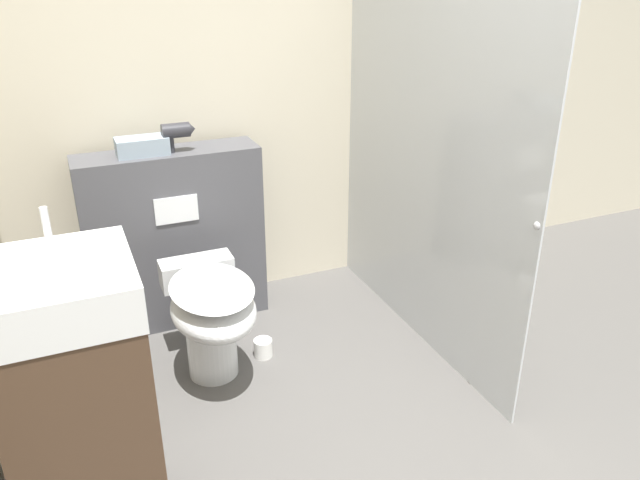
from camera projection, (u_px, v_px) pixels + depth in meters
name	position (u px, v px, depth m)	size (l,w,h in m)	color
wall_back	(236.00, 82.00, 3.41)	(8.00, 0.06, 2.50)	beige
partition_panel	(175.00, 238.00, 3.38)	(0.94, 0.27, 0.97)	#4C4C51
shower_glass	(426.00, 159.00, 3.05)	(0.04, 1.68, 1.95)	silver
toilet	(211.00, 313.00, 2.91)	(0.38, 0.65, 0.54)	white
sink_vanity	(81.00, 408.00, 2.04)	(0.45, 0.48, 1.19)	#473323
hair_drier	(177.00, 131.00, 3.12)	(0.17, 0.08, 0.15)	#2D2D33
folded_towel	(142.00, 146.00, 3.10)	(0.25, 0.14, 0.09)	#8C9EAD
spare_toilet_roll	(263.00, 348.00, 3.19)	(0.10, 0.10, 0.09)	white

